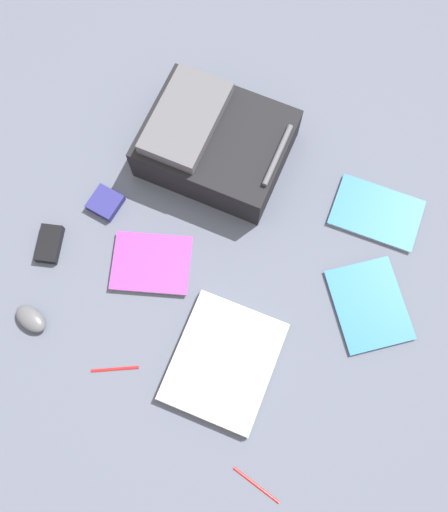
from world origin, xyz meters
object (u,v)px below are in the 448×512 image
at_px(backpack, 214,142).
at_px(book_manual, 152,263).
at_px(book_blue, 369,305).
at_px(earbud_pouch, 105,203).
at_px(laptop, 224,361).
at_px(power_brick, 49,244).
at_px(pen_black, 256,485).
at_px(pen_blue, 115,369).
at_px(computer_mouse, 31,319).
at_px(book_comic, 376,213).

relative_size(backpack, book_manual, 1.66).
xyz_separation_m(book_blue, earbud_pouch, (0.17, -0.82, 0.01)).
xyz_separation_m(laptop, power_brick, (0.00, -0.62, -0.00)).
distance_m(book_blue, power_brick, 0.95).
bearing_deg(earbud_pouch, pen_black, 62.98).
relative_size(pen_black, pen_blue, 1.10).
distance_m(backpack, pen_black, 0.97).
bearing_deg(backpack, computer_mouse, -10.45).
height_order(book_comic, pen_blue, book_comic).
height_order(book_blue, book_manual, book_manual).
bearing_deg(book_manual, book_comic, 137.13).
height_order(book_manual, pen_black, book_manual).
relative_size(backpack, earbud_pouch, 5.43).
bearing_deg(laptop, pen_blue, -52.53).
height_order(computer_mouse, earbud_pouch, computer_mouse).
relative_size(backpack, pen_black, 3.26).
xyz_separation_m(power_brick, pen_blue, (0.18, 0.38, -0.01)).
bearing_deg(book_manual, computer_mouse, -29.83).
xyz_separation_m(power_brick, earbud_pouch, (-0.20, 0.06, -0.00)).
distance_m(book_blue, pen_blue, 0.74).
bearing_deg(computer_mouse, pen_black, 94.23).
xyz_separation_m(book_comic, computer_mouse, (0.83, -0.66, 0.01)).
bearing_deg(pen_blue, power_brick, -115.84).
bearing_deg(power_brick, book_manual, 112.83).
distance_m(pen_black, pen_blue, 0.49).
xyz_separation_m(pen_black, pen_blue, (-0.03, -0.49, 0.00)).
distance_m(power_brick, pen_blue, 0.42).
bearing_deg(book_blue, book_comic, -155.10).
height_order(backpack, earbud_pouch, backpack).
distance_m(laptop, earbud_pouch, 0.59).
bearing_deg(book_comic, backpack, -78.64).
bearing_deg(book_manual, power_brick, -67.17).
distance_m(book_comic, book_manual, 0.69).
xyz_separation_m(laptop, book_blue, (-0.37, 0.26, -0.01)).
bearing_deg(book_blue, pen_black, -0.95).
xyz_separation_m(book_comic, pen_black, (0.84, 0.11, -0.00)).
bearing_deg(book_blue, book_manual, -67.30).
relative_size(book_blue, book_manual, 1.12).
xyz_separation_m(backpack, earbud_pouch, (0.33, -0.18, -0.06)).
xyz_separation_m(book_blue, pen_black, (0.58, -0.01, -0.00)).
distance_m(backpack, book_manual, 0.41).
relative_size(book_manual, pen_black, 1.97).
relative_size(computer_mouse, power_brick, 0.89).
relative_size(book_comic, computer_mouse, 2.91).
bearing_deg(book_comic, book_blue, 24.90).
bearing_deg(laptop, book_blue, 144.89).
height_order(backpack, laptop, backpack).
relative_size(book_comic, power_brick, 2.59).
relative_size(power_brick, pen_blue, 0.86).
bearing_deg(book_manual, laptop, 70.31).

